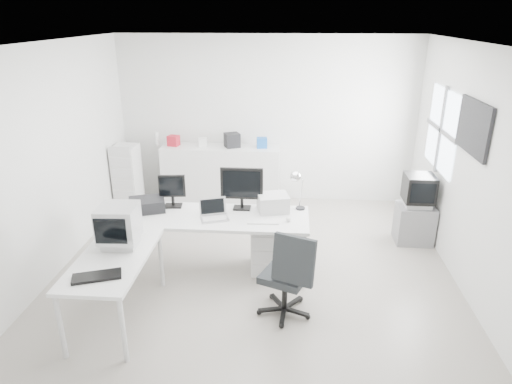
# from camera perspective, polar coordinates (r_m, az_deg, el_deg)

# --- Properties ---
(floor) EXTENTS (5.00, 5.00, 0.01)m
(floor) POSITION_cam_1_polar(r_m,az_deg,el_deg) (6.00, -0.15, -9.63)
(floor) COLOR #BAB3A7
(floor) RESTS_ON ground
(ceiling) EXTENTS (5.00, 5.00, 0.01)m
(ceiling) POSITION_cam_1_polar(r_m,az_deg,el_deg) (5.15, -0.18, 18.14)
(ceiling) COLOR white
(ceiling) RESTS_ON back_wall
(back_wall) EXTENTS (5.00, 0.02, 2.80)m
(back_wall) POSITION_cam_1_polar(r_m,az_deg,el_deg) (7.82, 1.35, 8.91)
(back_wall) COLOR silver
(back_wall) RESTS_ON floor
(left_wall) EXTENTS (0.02, 5.00, 2.80)m
(left_wall) POSITION_cam_1_polar(r_m,az_deg,el_deg) (6.13, -24.18, 3.47)
(left_wall) COLOR silver
(left_wall) RESTS_ON floor
(right_wall) EXTENTS (0.02, 5.00, 2.80)m
(right_wall) POSITION_cam_1_polar(r_m,az_deg,el_deg) (5.78, 25.38, 2.25)
(right_wall) COLOR silver
(right_wall) RESTS_ON floor
(window) EXTENTS (0.02, 1.20, 1.10)m
(window) POSITION_cam_1_polar(r_m,az_deg,el_deg) (6.81, 22.17, 7.18)
(window) COLOR white
(window) RESTS_ON right_wall
(wall_picture) EXTENTS (0.04, 0.90, 0.60)m
(wall_picture) POSITION_cam_1_polar(r_m,az_deg,el_deg) (5.73, 25.56, 7.31)
(wall_picture) COLOR black
(wall_picture) RESTS_ON right_wall
(main_desk) EXTENTS (2.40, 0.80, 0.75)m
(main_desk) POSITION_cam_1_polar(r_m,az_deg,el_deg) (5.87, -5.40, -6.30)
(main_desk) COLOR silver
(main_desk) RESTS_ON floor
(side_desk) EXTENTS (0.70, 1.40, 0.75)m
(side_desk) POSITION_cam_1_polar(r_m,az_deg,el_deg) (5.17, -17.02, -11.38)
(side_desk) COLOR silver
(side_desk) RESTS_ON floor
(drawer_pedestal) EXTENTS (0.40, 0.50, 0.60)m
(drawer_pedestal) POSITION_cam_1_polar(r_m,az_deg,el_deg) (5.87, 1.50, -7.00)
(drawer_pedestal) COLOR silver
(drawer_pedestal) RESTS_ON floor
(inkjet_printer) EXTENTS (0.52, 0.47, 0.15)m
(inkjet_printer) POSITION_cam_1_polar(r_m,az_deg,el_deg) (5.96, -13.48, -1.56)
(inkjet_printer) COLOR black
(inkjet_printer) RESTS_ON main_desk
(lcd_monitor_small) EXTENTS (0.36, 0.23, 0.43)m
(lcd_monitor_small) POSITION_cam_1_polar(r_m,az_deg,el_deg) (5.96, -10.42, 0.10)
(lcd_monitor_small) COLOR black
(lcd_monitor_small) RESTS_ON main_desk
(lcd_monitor_large) EXTENTS (0.54, 0.22, 0.56)m
(lcd_monitor_large) POSITION_cam_1_polar(r_m,az_deg,el_deg) (5.77, -1.79, 0.47)
(lcd_monitor_large) COLOR black
(lcd_monitor_large) RESTS_ON main_desk
(laptop) EXTENTS (0.45, 0.46, 0.24)m
(laptop) POSITION_cam_1_polar(r_m,az_deg,el_deg) (5.56, -5.24, -2.30)
(laptop) COLOR #B7B7BA
(laptop) RESTS_ON main_desk
(white_keyboard) EXTENTS (0.38, 0.14, 0.02)m
(white_keyboard) POSITION_cam_1_polar(r_m,az_deg,el_deg) (5.49, 0.91, -3.77)
(white_keyboard) COLOR silver
(white_keyboard) RESTS_ON main_desk
(white_mouse) EXTENTS (0.06, 0.06, 0.06)m
(white_mouse) POSITION_cam_1_polar(r_m,az_deg,el_deg) (5.52, 4.06, -3.41)
(white_mouse) COLOR silver
(white_mouse) RESTS_ON main_desk
(laser_printer) EXTENTS (0.44, 0.40, 0.21)m
(laser_printer) POSITION_cam_1_polar(r_m,az_deg,el_deg) (5.78, 2.14, -1.35)
(laser_printer) COLOR #BABABA
(laser_printer) RESTS_ON main_desk
(desk_lamp) EXTENTS (0.20, 0.20, 0.49)m
(desk_lamp) POSITION_cam_1_polar(r_m,az_deg,el_deg) (5.80, 5.65, 0.08)
(desk_lamp) COLOR silver
(desk_lamp) RESTS_ON main_desk
(crt_monitor) EXTENTS (0.46, 0.46, 0.50)m
(crt_monitor) POSITION_cam_1_polar(r_m,az_deg,el_deg) (5.08, -16.79, -3.92)
(crt_monitor) COLOR #B7B7BA
(crt_monitor) RESTS_ON side_desk
(black_keyboard) EXTENTS (0.49, 0.32, 0.03)m
(black_keyboard) POSITION_cam_1_polar(r_m,az_deg,el_deg) (4.66, -19.27, -9.92)
(black_keyboard) COLOR black
(black_keyboard) RESTS_ON side_desk
(office_chair) EXTENTS (0.79, 0.79, 1.04)m
(office_chair) POSITION_cam_1_polar(r_m,az_deg,el_deg) (4.96, 3.67, -9.87)
(office_chair) COLOR #25282A
(office_chair) RESTS_ON floor
(tv_cabinet) EXTENTS (0.51, 0.42, 0.56)m
(tv_cabinet) POSITION_cam_1_polar(r_m,az_deg,el_deg) (6.94, 19.16, -3.78)
(tv_cabinet) COLOR slate
(tv_cabinet) RESTS_ON floor
(crt_tv) EXTENTS (0.50, 0.48, 0.45)m
(crt_tv) POSITION_cam_1_polar(r_m,az_deg,el_deg) (6.75, 19.67, 0.10)
(crt_tv) COLOR black
(crt_tv) RESTS_ON tv_cabinet
(sideboard) EXTENTS (2.00, 0.50, 1.00)m
(sideboard) POSITION_cam_1_polar(r_m,az_deg,el_deg) (7.89, -4.36, 2.17)
(sideboard) COLOR silver
(sideboard) RESTS_ON floor
(clutter_box_a) EXTENTS (0.21, 0.19, 0.17)m
(clutter_box_a) POSITION_cam_1_polar(r_m,az_deg,el_deg) (7.88, -10.27, 6.33)
(clutter_box_a) COLOR #AC1827
(clutter_box_a) RESTS_ON sideboard
(clutter_box_b) EXTENTS (0.17, 0.15, 0.14)m
(clutter_box_b) POSITION_cam_1_polar(r_m,az_deg,el_deg) (7.78, -6.67, 6.19)
(clutter_box_b) COLOR silver
(clutter_box_b) RESTS_ON sideboard
(clutter_box_c) EXTENTS (0.30, 0.29, 0.24)m
(clutter_box_c) POSITION_cam_1_polar(r_m,az_deg,el_deg) (7.69, -3.01, 6.49)
(clutter_box_c) COLOR black
(clutter_box_c) RESTS_ON sideboard
(clutter_box_d) EXTENTS (0.19, 0.17, 0.17)m
(clutter_box_d) POSITION_cam_1_polar(r_m,az_deg,el_deg) (7.65, 0.74, 6.18)
(clutter_box_d) COLOR #1753A6
(clutter_box_d) RESTS_ON sideboard
(clutter_bottle) EXTENTS (0.07, 0.07, 0.22)m
(clutter_bottle) POSITION_cam_1_polar(r_m,az_deg,el_deg) (8.00, -12.31, 6.56)
(clutter_bottle) COLOR silver
(clutter_bottle) RESTS_ON sideboard
(filing_cabinet) EXTENTS (0.38, 0.45, 1.09)m
(filing_cabinet) POSITION_cam_1_polar(r_m,az_deg,el_deg) (7.90, -15.76, 1.74)
(filing_cabinet) COLOR silver
(filing_cabinet) RESTS_ON floor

